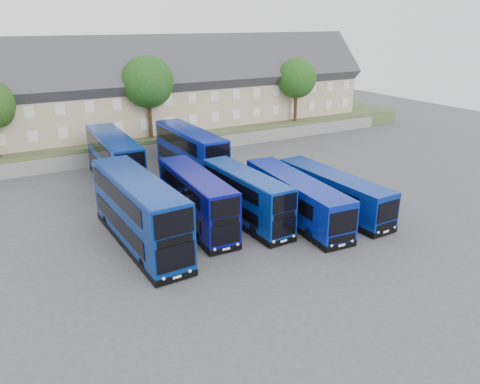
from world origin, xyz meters
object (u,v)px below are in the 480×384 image
dd_front_mid (196,201)px  tree_far (302,70)px  tree_east (297,80)px  tree_mid (149,84)px  coach_east_a (295,199)px  dd_front_left (139,213)px

dd_front_mid → tree_far: (30.02, 27.66, 5.69)m
tree_east → tree_mid: bearing=178.6°
tree_far → coach_east_a: bearing=-127.0°
dd_front_mid → coach_east_a: bearing=-16.2°
tree_far → tree_mid: bearing=-166.0°
dd_front_mid → tree_east: size_ratio=1.29×
dd_front_left → tree_mid: bearing=66.4°
tree_mid → dd_front_mid: bearing=-100.7°
coach_east_a → tree_far: size_ratio=1.43×
dd_front_left → tree_east: tree_east is taller
tree_far → tree_east: bearing=-130.6°
dd_front_mid → tree_far: tree_far is taller
tree_east → dd_front_left: bearing=-143.1°
dd_front_mid → tree_east: tree_east is taller
dd_front_mid → tree_mid: (4.02, 21.16, 6.03)m
dd_front_left → tree_far: size_ratio=1.41×
dd_front_left → tree_far: 45.30m
dd_front_left → tree_east: bearing=34.9°
coach_east_a → tree_far: 38.23m
coach_east_a → tree_east: bearing=58.5°
dd_front_mid → coach_east_a: (7.32, -2.50, -0.40)m
dd_front_left → tree_mid: tree_mid is taller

